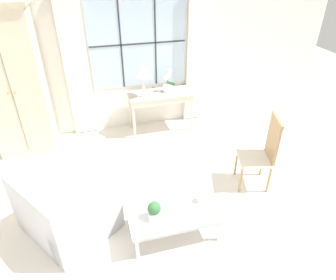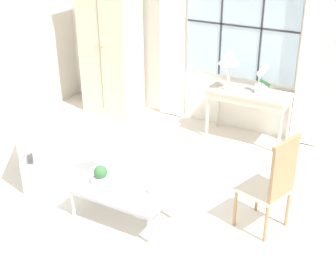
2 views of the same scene
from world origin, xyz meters
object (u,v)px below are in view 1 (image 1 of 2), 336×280
(console_table, at_px, (160,97))
(armchair_upholstered, at_px, (66,212))
(coffee_table, at_px, (174,213))
(side_chair_wooden, at_px, (264,150))
(potted_orchid, at_px, (168,82))
(armoire, at_px, (14,83))
(pillar_candle, at_px, (201,199))
(table_lamp, at_px, (143,71))
(potted_plant_small, at_px, (154,210))

(console_table, relative_size, armchair_upholstered, 0.89)
(armchair_upholstered, bearing_deg, coffee_table, -18.97)
(side_chair_wooden, distance_m, coffee_table, 1.55)
(potted_orchid, xyz_separation_m, armchair_upholstered, (-1.81, -2.07, -0.63))
(coffee_table, bearing_deg, armoire, 127.00)
(coffee_table, height_order, pillar_candle, pillar_candle)
(armoire, distance_m, table_lamp, 1.97)
(armchair_upholstered, bearing_deg, table_lamp, 55.54)
(pillar_candle, bearing_deg, side_chair_wooden, 24.65)
(potted_orchid, relative_size, potted_plant_small, 1.91)
(potted_orchid, xyz_separation_m, coffee_table, (-0.61, -2.48, -0.56))
(potted_orchid, distance_m, coffee_table, 2.62)
(armoire, height_order, console_table, armoire)
(armoire, distance_m, side_chair_wooden, 3.79)
(armoire, xyz_separation_m, potted_plant_small, (1.58, -2.46, -0.68))
(armoire, height_order, coffee_table, armoire)
(console_table, height_order, potted_plant_small, console_table)
(potted_orchid, height_order, pillar_candle, potted_orchid)
(table_lamp, bearing_deg, potted_plant_small, -99.08)
(armchair_upholstered, xyz_separation_m, side_chair_wooden, (2.63, 0.14, 0.31))
(armchair_upholstered, height_order, side_chair_wooden, side_chair_wooden)
(armchair_upholstered, distance_m, side_chair_wooden, 2.65)
(console_table, relative_size, potted_plant_small, 5.32)
(armchair_upholstered, bearing_deg, pillar_candle, -13.03)
(potted_orchid, xyz_separation_m, side_chair_wooden, (0.82, -1.93, -0.31))
(console_table, bearing_deg, armchair_upholstered, -129.33)
(table_lamp, bearing_deg, side_chair_wooden, -55.32)
(armchair_upholstered, bearing_deg, console_table, 50.67)
(console_table, relative_size, pillar_candle, 9.18)
(console_table, distance_m, potted_orchid, 0.30)
(potted_plant_small, bearing_deg, side_chair_wooden, 19.72)
(coffee_table, bearing_deg, potted_plant_small, -169.80)
(pillar_candle, bearing_deg, potted_orchid, 83.73)
(armoire, bearing_deg, pillar_candle, -47.48)
(potted_plant_small, bearing_deg, console_table, 74.36)
(pillar_candle, bearing_deg, table_lamp, 94.58)
(potted_orchid, bearing_deg, pillar_candle, -96.27)
(table_lamp, bearing_deg, pillar_candle, -85.42)
(potted_orchid, bearing_deg, console_table, -165.89)
(console_table, xyz_separation_m, side_chair_wooden, (0.97, -1.89, -0.06))
(side_chair_wooden, bearing_deg, potted_orchid, 112.99)
(coffee_table, bearing_deg, table_lamp, 86.28)
(coffee_table, bearing_deg, console_table, 79.29)
(armoire, bearing_deg, table_lamp, -0.59)
(side_chair_wooden, xyz_separation_m, potted_plant_small, (-1.66, -0.60, -0.10))
(console_table, height_order, armchair_upholstered, armchair_upholstered)
(potted_orchid, distance_m, pillar_candle, 2.49)
(potted_plant_small, bearing_deg, armchair_upholstered, 154.82)
(side_chair_wooden, bearing_deg, pillar_candle, -155.35)
(armoire, bearing_deg, console_table, 0.82)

